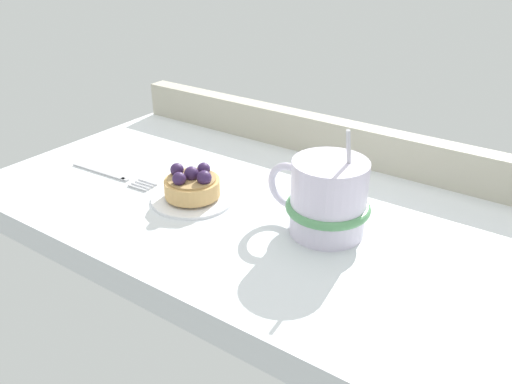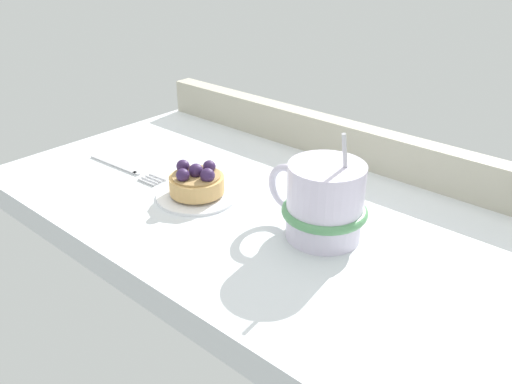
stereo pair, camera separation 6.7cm
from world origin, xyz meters
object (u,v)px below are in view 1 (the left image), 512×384
dessert_plate (193,197)px  dessert_fork (113,175)px  coffee_mug (327,198)px  raspberry_tart (192,184)px

dessert_plate → dessert_fork: size_ratio=0.71×
dessert_plate → coffee_mug: (18.65, 3.10, 4.16)cm
dessert_fork → raspberry_tart: bearing=5.0°
dessert_plate → coffee_mug: size_ratio=0.82×
raspberry_tart → dessert_plate: bearing=149.5°
coffee_mug → raspberry_tart: bearing=-170.5°
raspberry_tart → dessert_fork: (-14.67, -1.29, -2.12)cm
dessert_plate → dessert_fork: 14.71cm
raspberry_tart → coffee_mug: (18.63, 3.10, 2.12)cm
dessert_plate → dessert_fork: bearing=-175.0°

